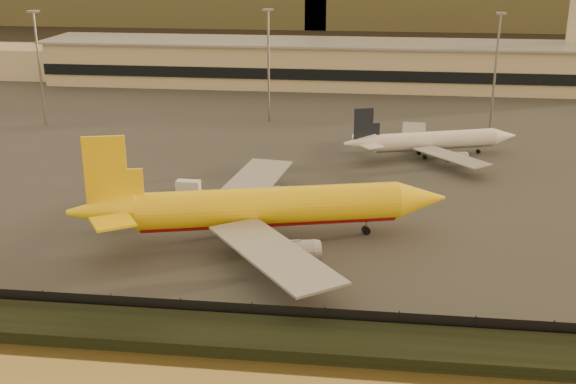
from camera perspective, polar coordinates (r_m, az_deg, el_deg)
name	(u,v)px	position (r m, az deg, el deg)	size (l,w,h in m)	color
ground	(254,272)	(92.69, -2.71, -6.30)	(900.00, 900.00, 0.00)	black
embankment	(227,335)	(77.63, -4.85, -11.20)	(320.00, 7.00, 1.40)	black
tarmac	(317,108)	(182.36, 2.32, 6.63)	(320.00, 220.00, 0.20)	#2D2D2D
perimeter_fence	(234,312)	(80.73, -4.28, -9.41)	(300.00, 0.05, 2.20)	black
terminal_building	(277,63)	(212.62, -0.91, 10.15)	(202.00, 25.00, 12.60)	tan
apron_light_masts	(380,59)	(159.21, 7.25, 10.36)	(152.20, 12.20, 25.40)	slate
dhl_cargo_jet	(262,208)	(99.91, -2.03, -1.29)	(52.12, 49.98, 15.76)	yellow
white_narrowbody_jet	(432,141)	(142.59, 11.29, 3.97)	(34.45, 32.70, 10.16)	silver
gse_vehicle_yellow	(359,192)	(118.54, 5.63, 0.02)	(3.87, 1.74, 1.74)	yellow
gse_vehicle_white	(188,186)	(121.94, -7.89, 0.49)	(3.97, 1.79, 1.79)	silver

